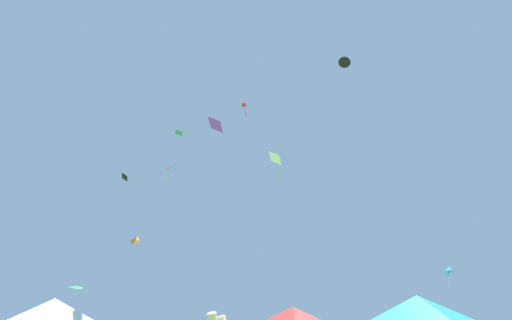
{
  "coord_description": "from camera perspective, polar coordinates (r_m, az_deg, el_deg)",
  "views": [
    {
      "loc": [
        -0.63,
        -5.63,
        1.54
      ],
      "look_at": [
        -1.8,
        15.28,
        13.5
      ],
      "focal_mm": 24.57,
      "sensor_mm": 36.0,
      "label": 1
    }
  ],
  "objects": [
    {
      "name": "kite_black_delta",
      "position": [
        36.42,
        14.22,
        15.2
      ],
      "size": [
        1.62,
        1.62,
        0.62
      ],
      "color": "black"
    },
    {
      "name": "canopy_tent_white",
      "position": [
        14.97,
        -30.43,
        -20.83
      ],
      "size": [
        3.19,
        3.19,
        3.41
      ],
      "color": "#9E9EA3",
      "rests_on": "ground"
    },
    {
      "name": "kite_white_diamond",
      "position": [
        20.09,
        3.24,
        0.2
      ],
      "size": [
        0.89,
        0.86,
        1.59
      ],
      "color": "white"
    },
    {
      "name": "canopy_tent_teal",
      "position": [
        15.58,
        25.11,
        -21.35
      ],
      "size": [
        3.44,
        3.44,
        3.69
      ],
      "color": "#9E9EA3",
      "rests_on": "ground"
    },
    {
      "name": "kite_cyan_diamond",
      "position": [
        34.38,
        28.79,
        -15.62
      ],
      "size": [
        0.62,
        0.63,
        1.47
      ],
      "color": "#2DB7CC"
    },
    {
      "name": "kite_green_box",
      "position": [
        20.29,
        -12.45,
        4.33
      ],
      "size": [
        0.59,
        0.66,
        0.54
      ],
      "color": "green"
    },
    {
      "name": "kite_red_box",
      "position": [
        29.39,
        -1.94,
        8.85
      ],
      "size": [
        0.43,
        0.71,
        1.47
      ],
      "color": "red"
    },
    {
      "name": "kite_orange_diamond",
      "position": [
        35.87,
        -19.14,
        -12.23
      ],
      "size": [
        0.67,
        0.67,
        0.8
      ],
      "color": "orange"
    },
    {
      "name": "kite_red_delta",
      "position": [
        42.21,
        -13.96,
        -1.3
      ],
      "size": [
        1.17,
        1.13,
        1.75
      ],
      "color": "red"
    },
    {
      "name": "canopy_tent_red",
      "position": [
        17.14,
        6.1,
        -24.47
      ],
      "size": [
        3.38,
        3.38,
        3.61
      ],
      "color": "#9E9EA3",
      "rests_on": "ground"
    },
    {
      "name": "kite_black_diamond",
      "position": [
        34.98,
        -20.55,
        -2.62
      ],
      "size": [
        0.69,
        0.76,
        0.46
      ],
      "color": "black"
    },
    {
      "name": "kite_green_diamond",
      "position": [
        30.29,
        -27.27,
        -17.85
      ],
      "size": [
        1.37,
        1.47,
        0.44
      ],
      "color": "green"
    },
    {
      "name": "kite_purple_diamond",
      "position": [
        31.49,
        -6.5,
        5.75
      ],
      "size": [
        1.64,
        1.62,
        0.85
      ],
      "color": "purple"
    }
  ]
}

